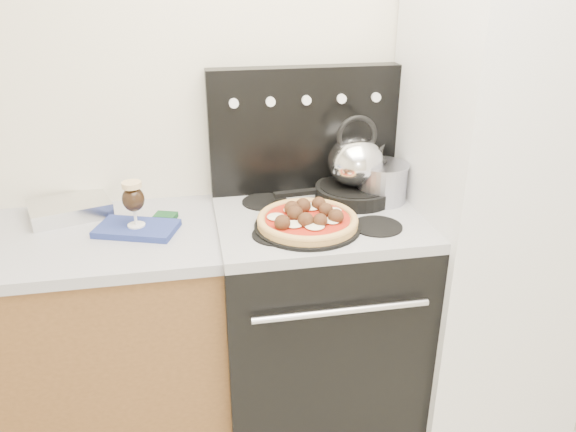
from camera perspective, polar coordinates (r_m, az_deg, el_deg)
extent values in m
cube|color=beige|center=(2.30, -0.68, 10.92)|extent=(3.50, 0.01, 2.50)
cube|color=brown|center=(2.41, -24.53, -12.33)|extent=(1.45, 0.60, 0.86)
cube|color=#AAAAB5|center=(2.19, -26.53, -2.70)|extent=(1.48, 0.63, 0.04)
cube|color=black|center=(2.34, 2.82, -10.59)|extent=(0.76, 0.65, 0.88)
cube|color=#ADADB2|center=(2.12, 3.07, -0.30)|extent=(0.76, 0.65, 0.04)
cube|color=black|center=(2.28, 1.59, 8.73)|extent=(0.76, 0.08, 0.50)
cube|color=silver|center=(2.33, 20.20, 1.91)|extent=(0.64, 0.68, 1.90)
cube|color=white|center=(2.29, -21.30, 0.72)|extent=(0.34, 0.29, 0.06)
cube|color=navy|center=(2.08, -15.10, -1.25)|extent=(0.32, 0.25, 0.02)
cylinder|color=black|center=(1.99, 1.99, -1.04)|extent=(0.45, 0.45, 0.01)
cylinder|color=black|center=(2.25, 6.72, 2.39)|extent=(0.34, 0.34, 0.06)
cylinder|color=#A3A3B2|center=(2.24, 9.48, 3.28)|extent=(0.24, 0.24, 0.14)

